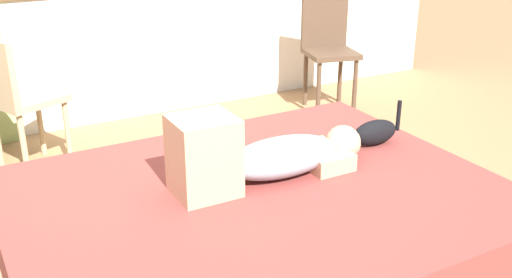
# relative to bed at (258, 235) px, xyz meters

# --- Properties ---
(ground_plane) EXTENTS (16.00, 16.00, 0.00)m
(ground_plane) POSITION_rel_bed_xyz_m (-0.12, 0.08, -0.21)
(ground_plane) COLOR olive
(bed) EXTENTS (2.13, 1.67, 0.43)m
(bed) POSITION_rel_bed_xyz_m (0.00, 0.00, 0.00)
(bed) COLOR #997A56
(bed) RESTS_ON ground
(person_lying) EXTENTS (0.94, 0.28, 0.34)m
(person_lying) POSITION_rel_bed_xyz_m (0.08, 0.10, 0.33)
(person_lying) COLOR #8C939E
(person_lying) RESTS_ON bed
(cat) EXTENTS (0.36, 0.11, 0.21)m
(cat) POSITION_rel_bed_xyz_m (0.75, 0.17, 0.29)
(cat) COLOR black
(cat) RESTS_ON bed
(chair_by_desk) EXTENTS (0.50, 0.50, 0.86)m
(chair_by_desk) POSITION_rel_bed_xyz_m (-0.72, 1.69, 0.29)
(chair_by_desk) COLOR tan
(chair_by_desk) RESTS_ON ground
(chair_spare) EXTENTS (0.46, 0.46, 0.86)m
(chair_spare) POSITION_rel_bed_xyz_m (1.65, 1.81, 0.29)
(chair_spare) COLOR #4C3828
(chair_spare) RESTS_ON ground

